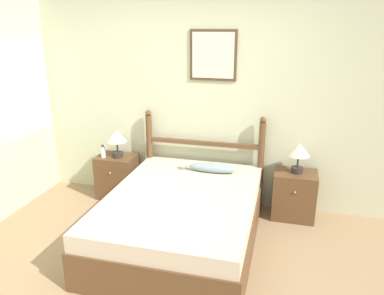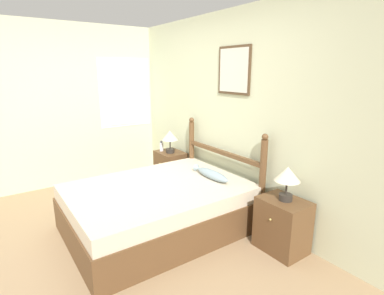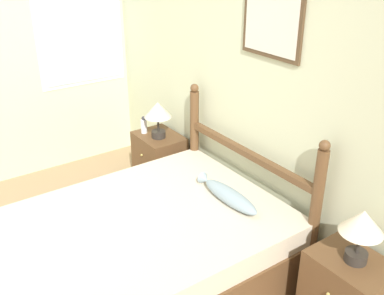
{
  "view_description": "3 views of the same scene",
  "coord_description": "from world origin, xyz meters",
  "px_view_note": "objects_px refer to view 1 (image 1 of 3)",
  "views": [
    {
      "loc": [
        1.01,
        -2.64,
        2.18
      ],
      "look_at": [
        0.07,
        0.98,
        0.93
      ],
      "focal_mm": 35.0,
      "sensor_mm": 36.0,
      "label": 1
    },
    {
      "loc": [
        2.91,
        -0.88,
        1.83
      ],
      "look_at": [
        0.09,
        1.1,
        0.94
      ],
      "focal_mm": 28.0,
      "sensor_mm": 36.0,
      "label": 2
    },
    {
      "loc": [
        2.35,
        -0.52,
        2.32
      ],
      "look_at": [
        0.09,
        1.06,
        1.0
      ],
      "focal_mm": 42.0,
      "sensor_mm": 36.0,
      "label": 3
    }
  ],
  "objects_px": {
    "bed": "(182,218)",
    "nightstand_right": "(294,195)",
    "fish_pillow": "(211,168)",
    "table_lamp_right": "(299,152)",
    "table_lamp_left": "(117,138)",
    "nightstand_left": "(118,176)",
    "bottle": "(103,152)"
  },
  "relations": [
    {
      "from": "nightstand_right",
      "to": "table_lamp_right",
      "type": "bearing_deg",
      "value": 32.61
    },
    {
      "from": "bottle",
      "to": "nightstand_right",
      "type": "bearing_deg",
      "value": 2.03
    },
    {
      "from": "bed",
      "to": "fish_pillow",
      "type": "relative_size",
      "value": 3.24
    },
    {
      "from": "nightstand_left",
      "to": "table_lamp_left",
      "type": "xyz_separation_m",
      "value": [
        0.04,
        -0.02,
        0.53
      ]
    },
    {
      "from": "bed",
      "to": "nightstand_right",
      "type": "bearing_deg",
      "value": 36.86
    },
    {
      "from": "bed",
      "to": "nightstand_right",
      "type": "relative_size",
      "value": 3.59
    },
    {
      "from": "table_lamp_right",
      "to": "fish_pillow",
      "type": "bearing_deg",
      "value": -169.16
    },
    {
      "from": "nightstand_left",
      "to": "table_lamp_left",
      "type": "relative_size",
      "value": 1.59
    },
    {
      "from": "nightstand_left",
      "to": "bottle",
      "type": "relative_size",
      "value": 3.26
    },
    {
      "from": "table_lamp_right",
      "to": "table_lamp_left",
      "type": "bearing_deg",
      "value": -179.26
    },
    {
      "from": "nightstand_left",
      "to": "table_lamp_left",
      "type": "height_order",
      "value": "table_lamp_left"
    },
    {
      "from": "bed",
      "to": "table_lamp_right",
      "type": "height_order",
      "value": "table_lamp_right"
    },
    {
      "from": "nightstand_right",
      "to": "bottle",
      "type": "xyz_separation_m",
      "value": [
        -2.37,
        -0.08,
        0.36
      ]
    },
    {
      "from": "nightstand_right",
      "to": "table_lamp_right",
      "type": "distance_m",
      "value": 0.53
    },
    {
      "from": "bed",
      "to": "bottle",
      "type": "height_order",
      "value": "bottle"
    },
    {
      "from": "table_lamp_left",
      "to": "table_lamp_right",
      "type": "xyz_separation_m",
      "value": [
        2.2,
        0.03,
        0.0
      ]
    },
    {
      "from": "nightstand_left",
      "to": "fish_pillow",
      "type": "xyz_separation_m",
      "value": [
        1.28,
        -0.18,
        0.31
      ]
    },
    {
      "from": "table_lamp_left",
      "to": "bottle",
      "type": "height_order",
      "value": "table_lamp_left"
    },
    {
      "from": "nightstand_right",
      "to": "fish_pillow",
      "type": "height_order",
      "value": "fish_pillow"
    },
    {
      "from": "nightstand_left",
      "to": "table_lamp_right",
      "type": "height_order",
      "value": "table_lamp_right"
    },
    {
      "from": "nightstand_right",
      "to": "table_lamp_left",
      "type": "distance_m",
      "value": 2.26
    },
    {
      "from": "bed",
      "to": "fish_pillow",
      "type": "bearing_deg",
      "value": 76.3
    },
    {
      "from": "table_lamp_left",
      "to": "fish_pillow",
      "type": "height_order",
      "value": "table_lamp_left"
    },
    {
      "from": "bed",
      "to": "nightstand_right",
      "type": "distance_m",
      "value": 1.4
    },
    {
      "from": "nightstand_left",
      "to": "table_lamp_right",
      "type": "relative_size",
      "value": 1.59
    },
    {
      "from": "table_lamp_left",
      "to": "table_lamp_right",
      "type": "bearing_deg",
      "value": 0.74
    },
    {
      "from": "nightstand_right",
      "to": "nightstand_left",
      "type": "bearing_deg",
      "value": 180.0
    },
    {
      "from": "bottle",
      "to": "fish_pillow",
      "type": "height_order",
      "value": "bottle"
    },
    {
      "from": "table_lamp_right",
      "to": "bottle",
      "type": "xyz_separation_m",
      "value": [
        -2.38,
        -0.09,
        -0.18
      ]
    },
    {
      "from": "nightstand_right",
      "to": "table_lamp_left",
      "type": "bearing_deg",
      "value": -179.38
    },
    {
      "from": "bed",
      "to": "fish_pillow",
      "type": "distance_m",
      "value": 0.75
    },
    {
      "from": "bed",
      "to": "table_lamp_right",
      "type": "relative_size",
      "value": 5.69
    }
  ]
}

